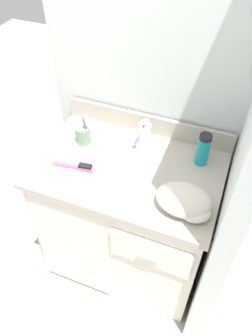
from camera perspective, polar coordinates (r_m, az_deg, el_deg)
ground_plane at (r=2.16m, az=0.29°, el=-15.26°), size 6.00×6.00×0.00m
wall_back at (r=1.58m, az=5.01°, el=15.66°), size 1.04×0.08×2.20m
vanity at (r=1.80m, az=0.25°, el=-8.70°), size 0.86×0.58×0.81m
backsplash at (r=1.66m, az=3.86°, el=7.69°), size 0.86×0.02×0.10m
sink_faucet at (r=1.58m, az=2.60°, el=5.39°), size 0.09×0.09×0.14m
toothbrush_cup at (r=1.61m, az=-7.47°, el=5.84°), size 0.08×0.07×0.17m
soap_dispenser at (r=1.59m, az=3.44°, el=6.00°), size 0.06×0.06×0.14m
shaving_cream_can at (r=1.51m, az=13.28°, el=3.17°), size 0.06×0.06×0.16m
hairbrush at (r=1.50m, az=-8.23°, el=0.23°), size 0.19×0.05×0.03m
hand_towel at (r=1.33m, az=10.39°, el=-5.86°), size 0.23×0.17×0.10m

